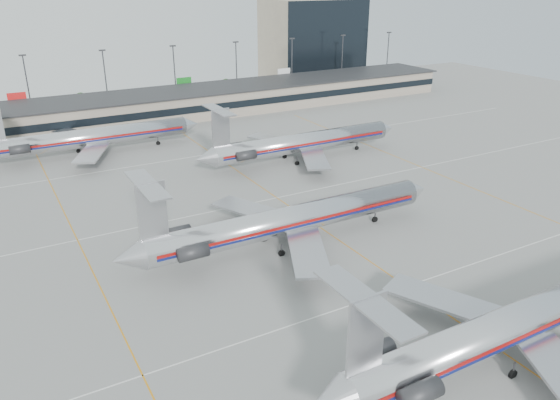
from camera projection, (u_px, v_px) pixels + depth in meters
ground at (476, 334)px, 53.01m from camera, size 260.00×260.00×0.00m
apron_markings at (406, 286)px, 61.06m from camera, size 160.00×0.15×0.02m
terminal at (160, 106)px, 130.72m from camera, size 162.00×17.00×6.25m
light_mast_row at (141, 74)px, 139.94m from camera, size 163.60×0.40×15.28m
distant_building at (312, 39)px, 179.34m from camera, size 30.00×20.00×25.00m
jet_foreground at (512, 325)px, 48.72m from camera, size 44.48×26.19×11.64m
jet_second_row at (286, 221)px, 69.16m from camera, size 45.23×26.63×11.84m
jet_third_row at (300, 143)px, 101.28m from camera, size 42.62×26.22×11.66m
jet_back_row at (89, 137)px, 104.42m from camera, size 42.82×26.34×11.71m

